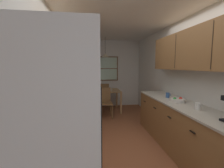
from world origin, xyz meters
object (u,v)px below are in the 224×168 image
storage_canister (68,104)px  dining_table (105,93)px  refrigerator (50,159)px  mug_by_coffeemaker (198,106)px  microwave_over_range (47,60)px  dining_chair_far (104,94)px  fruit_bowl (177,100)px  table_serving_bowl (109,90)px  mug_spare (168,95)px  trash_bin (89,111)px  dining_chair_near (105,101)px  stove_range (62,159)px

storage_canister → dining_table: bearing=72.9°
refrigerator → mug_by_coffeemaker: 2.20m
microwave_over_range → dining_chair_far: microwave_over_range is taller
fruit_bowl → table_serving_bowl: 2.75m
mug_spare → fruit_bowl: 0.41m
dining_table → table_serving_bowl: table_serving_bowl is taller
dining_table → mug_spare: size_ratio=8.58×
trash_bin → table_serving_bowl: 1.17m
trash_bin → storage_canister: bearing=-98.7°
mug_spare → fruit_bowl: size_ratio=0.42×
mug_by_coffeemaker → mug_spare: bearing=89.8°
dining_table → dining_chair_near: 0.65m
dining_chair_near → dining_table: bearing=83.2°
stove_range → storage_canister: (-0.01, 0.65, 0.52)m
refrigerator → stove_range: refrigerator is taller
dining_chair_near → storage_canister: storage_canister is taller
refrigerator → table_serving_bowl: 4.23m
refrigerator → trash_bin: size_ratio=3.16×
microwave_over_range → dining_chair_near: (0.91, 2.88, -1.14)m
stove_range → storage_canister: 0.83m
mug_by_coffeemaker → mug_spare: (0.00, 0.94, -0.00)m
dining_chair_near → microwave_over_range: bearing=-107.6°
mug_spare → table_serving_bowl: 2.39m
dining_chair_far → trash_bin: size_ratio=1.57×
refrigerator → dining_chair_near: bearing=78.0°
table_serving_bowl → dining_chair_near: bearing=-108.0°
refrigerator → dining_chair_near: 3.67m
stove_range → trash_bin: (0.29, 2.62, -0.19)m
refrigerator → trash_bin: 3.38m
mug_spare → trash_bin: bearing=141.7°
microwave_over_range → mug_spare: (2.11, 1.28, -0.69)m
mug_by_coffeemaker → fruit_bowl: 0.54m
microwave_over_range → dining_table: size_ratio=0.61×
table_serving_bowl → dining_table: bearing=140.8°
trash_bin → fruit_bowl: 2.51m
storage_canister → table_serving_bowl: 2.96m
microwave_over_range → mug_by_coffeemaker: microwave_over_range is taller
microwave_over_range → mug_by_coffeemaker: 2.24m
refrigerator → dining_chair_near: refrigerator is taller
mug_by_coffeemaker → microwave_over_range: bearing=-171.0°
mug_spare → fruit_bowl: mug_spare is taller
dining_table → stove_range: bearing=-104.0°
dining_chair_far → storage_canister: storage_canister is taller
dining_table → trash_bin: size_ratio=1.74×
trash_bin → mug_spare: mug_spare is taller
stove_range → table_serving_bowl: (0.98, 3.43, 0.30)m
dining_chair_far → mug_spare: mug_spare is taller
stove_range → mug_by_coffeemaker: size_ratio=9.39×
dining_chair_near → dining_chair_far: bearing=85.9°
stove_range → dining_chair_near: 2.99m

